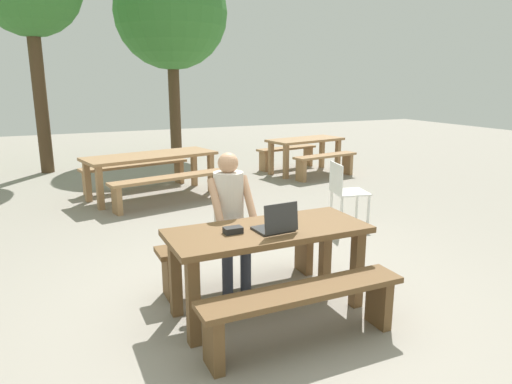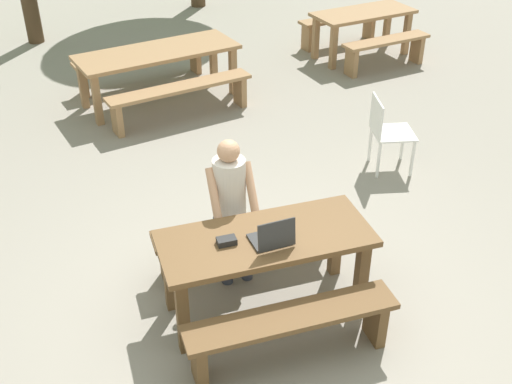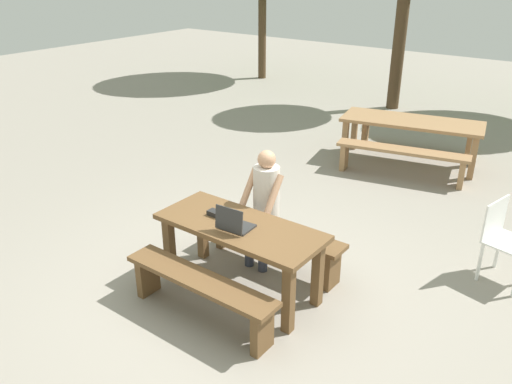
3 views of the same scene
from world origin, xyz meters
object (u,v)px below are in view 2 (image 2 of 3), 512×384
Objects in this scene: laptop at (273,238)px; plastic_chair at (387,131)px; picnic_table_front at (265,249)px; picnic_table_rear at (363,19)px; picnic_table_mid at (158,57)px; person_seated at (231,201)px; small_pouch at (227,241)px.

laptop is 0.37× the size of plastic_chair.
picnic_table_front is 6.11m from picnic_table_rear.
plastic_chair is 3.34m from picnic_table_mid.
person_seated is 0.57× the size of picnic_table_mid.
person_seated reaches higher than picnic_table_front.
small_pouch reaches higher than picnic_table_mid.
picnic_table_front is 1.29× the size of person_seated.
plastic_chair is at bearing -140.77° from laptop.
plastic_chair is 0.37× the size of picnic_table_mid.
laptop is 4.52m from picnic_table_mid.
laptop is 0.19× the size of picnic_table_rear.
picnic_table_rear is (3.39, 0.70, -0.02)m from picnic_table_mid.
picnic_table_front is at bearing -101.98° from picnic_table_mid.
small_pouch is at bearing 140.23° from plastic_chair.
laptop is 6.20m from picnic_table_rear.
plastic_chair reaches higher than picnic_table_rear.
picnic_table_front is 5.27× the size of laptop.
picnic_table_mid is (0.29, 4.40, -0.14)m from small_pouch.
small_pouch is 0.17× the size of plastic_chair.
plastic_chair is 0.50× the size of picnic_table_rear.
person_seated is at bearing -82.55° from laptop.
picnic_table_mid is (-2.04, 2.64, 0.15)m from plastic_chair.
small_pouch is (-0.33, 0.11, -0.04)m from laptop.
laptop reaches higher than picnic_table_front.
picnic_table_mid is at bearing 86.26° from small_pouch.
person_seated is 3.85m from picnic_table_mid.
laptop is at bearing -132.30° from picnic_table_rear.
laptop is 2.75m from plastic_chair.
picnic_table_mid is at bearing 88.61° from person_seated.
picnic_table_front reaches higher than picnic_table_rear.
picnic_table_front is 1.95× the size of plastic_chair.
person_seated is at bearing 70.70° from small_pouch.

